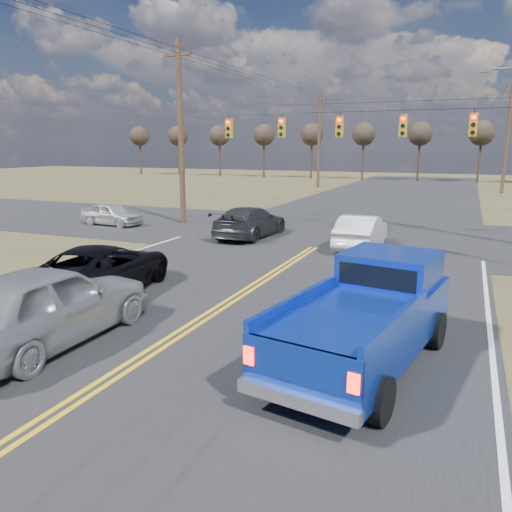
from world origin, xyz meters
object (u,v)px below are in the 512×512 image
at_px(silver_suv, 45,304).
at_px(cross_car_west, 111,214).
at_px(pickup_truck, 367,316).
at_px(white_car_queue, 361,232).
at_px(dgrey_car_queue, 250,222).
at_px(black_suv, 102,269).

xyz_separation_m(silver_suv, cross_car_west, (-9.90, 14.57, -0.30)).
bearing_deg(silver_suv, pickup_truck, -166.63).
height_order(silver_suv, white_car_queue, silver_suv).
distance_m(pickup_truck, white_car_queue, 12.08).
distance_m(silver_suv, white_car_queue, 14.21).
bearing_deg(dgrey_car_queue, black_suv, 90.58).
bearing_deg(black_suv, white_car_queue, -129.65).
xyz_separation_m(pickup_truck, silver_suv, (-6.83, -1.71, -0.10)).
relative_size(black_suv, cross_car_west, 1.47).
bearing_deg(pickup_truck, white_car_queue, 111.59).
bearing_deg(pickup_truck, silver_suv, -156.19).
xyz_separation_m(silver_suv, white_car_queue, (4.35, 13.53, -0.19)).
bearing_deg(black_suv, dgrey_car_queue, -100.29).
bearing_deg(cross_car_west, pickup_truck, -123.11).
bearing_deg(black_suv, pickup_truck, 157.80).
height_order(silver_suv, cross_car_west, silver_suv).
bearing_deg(silver_suv, black_suv, -68.35).
height_order(silver_suv, black_suv, silver_suv).
distance_m(white_car_queue, cross_car_west, 14.29).
height_order(pickup_truck, silver_suv, pickup_truck).
distance_m(black_suv, white_car_queue, 11.45).
bearing_deg(white_car_queue, silver_suv, 72.13).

